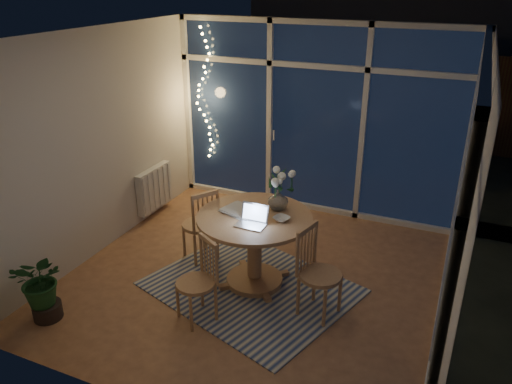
% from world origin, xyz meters
% --- Properties ---
extents(floor, '(4.00, 4.00, 0.00)m').
position_xyz_m(floor, '(0.00, 0.00, 0.00)').
color(floor, brown).
rests_on(floor, ground).
extents(ceiling, '(4.00, 4.00, 0.00)m').
position_xyz_m(ceiling, '(0.00, 0.00, 2.60)').
color(ceiling, silver).
rests_on(ceiling, wall_back).
extents(wall_back, '(4.00, 0.04, 2.60)m').
position_xyz_m(wall_back, '(0.00, 2.00, 1.30)').
color(wall_back, beige).
rests_on(wall_back, floor).
extents(wall_front, '(4.00, 0.04, 2.60)m').
position_xyz_m(wall_front, '(0.00, -2.00, 1.30)').
color(wall_front, beige).
rests_on(wall_front, floor).
extents(wall_left, '(0.04, 4.00, 2.60)m').
position_xyz_m(wall_left, '(-2.00, 0.00, 1.30)').
color(wall_left, beige).
rests_on(wall_left, floor).
extents(wall_right, '(0.04, 4.00, 2.60)m').
position_xyz_m(wall_right, '(2.00, 0.00, 1.30)').
color(wall_right, beige).
rests_on(wall_right, floor).
extents(window_wall_back, '(4.00, 0.10, 2.60)m').
position_xyz_m(window_wall_back, '(0.00, 1.96, 1.30)').
color(window_wall_back, silver).
rests_on(window_wall_back, floor).
extents(window_wall_right, '(0.10, 4.00, 2.60)m').
position_xyz_m(window_wall_right, '(1.96, 0.00, 1.30)').
color(window_wall_right, silver).
rests_on(window_wall_right, floor).
extents(radiator, '(0.10, 0.70, 0.58)m').
position_xyz_m(radiator, '(-1.94, 0.90, 0.40)').
color(radiator, silver).
rests_on(radiator, wall_left).
extents(fairy_lights, '(0.24, 0.10, 1.85)m').
position_xyz_m(fairy_lights, '(-1.65, 1.88, 1.52)').
color(fairy_lights, '#EBC05E').
rests_on(fairy_lights, window_wall_back).
extents(garden_patio, '(12.00, 6.00, 0.10)m').
position_xyz_m(garden_patio, '(0.50, 5.00, -0.06)').
color(garden_patio, black).
rests_on(garden_patio, ground).
extents(garden_fence, '(11.00, 0.08, 1.80)m').
position_xyz_m(garden_fence, '(0.00, 5.50, 0.90)').
color(garden_fence, '#3B1E15').
rests_on(garden_fence, ground).
extents(neighbour_roof, '(7.00, 3.00, 2.20)m').
position_xyz_m(neighbour_roof, '(0.30, 8.50, 2.20)').
color(neighbour_roof, '#363841').
rests_on(neighbour_roof, ground).
extents(garden_shrubs, '(0.90, 0.90, 0.90)m').
position_xyz_m(garden_shrubs, '(-0.80, 3.40, 0.45)').
color(garden_shrubs, black).
rests_on(garden_shrubs, ground).
extents(rug, '(2.43, 2.17, 0.01)m').
position_xyz_m(rug, '(0.01, -0.21, 0.01)').
color(rug, beige).
rests_on(rug, floor).
extents(dining_table, '(1.52, 1.52, 0.82)m').
position_xyz_m(dining_table, '(0.01, -0.11, 0.41)').
color(dining_table, '#A66D4B').
rests_on(dining_table, floor).
extents(chair_left, '(0.59, 0.59, 0.92)m').
position_xyz_m(chair_left, '(-0.79, 0.13, 0.46)').
color(chair_left, '#A66D4B').
rests_on(chair_left, floor).
extents(chair_right, '(0.53, 0.53, 0.94)m').
position_xyz_m(chair_right, '(0.81, -0.35, 0.47)').
color(chair_right, '#A66D4B').
rests_on(chair_right, floor).
extents(chair_front, '(0.55, 0.55, 0.86)m').
position_xyz_m(chair_front, '(-0.25, -0.90, 0.43)').
color(chair_front, '#A66D4B').
rests_on(chair_front, floor).
extents(laptop, '(0.29, 0.25, 0.21)m').
position_xyz_m(laptop, '(0.07, -0.32, 0.93)').
color(laptop, silver).
rests_on(laptop, dining_table).
extents(flower_vase, '(0.26, 0.26, 0.21)m').
position_xyz_m(flower_vase, '(0.18, 0.13, 0.93)').
color(flower_vase, silver).
rests_on(flower_vase, dining_table).
extents(bowl, '(0.19, 0.19, 0.04)m').
position_xyz_m(bowl, '(0.31, -0.10, 0.84)').
color(bowl, silver).
rests_on(bowl, dining_table).
extents(newspapers, '(0.42, 0.37, 0.02)m').
position_xyz_m(newspapers, '(-0.16, -0.07, 0.83)').
color(newspapers, white).
rests_on(newspapers, dining_table).
extents(phone, '(0.11, 0.08, 0.01)m').
position_xyz_m(phone, '(0.01, -0.13, 0.83)').
color(phone, black).
rests_on(phone, dining_table).
extents(potted_plant, '(0.63, 0.58, 0.76)m').
position_xyz_m(potted_plant, '(-1.61, -1.47, 0.38)').
color(potted_plant, '#18431E').
rests_on(potted_plant, floor).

